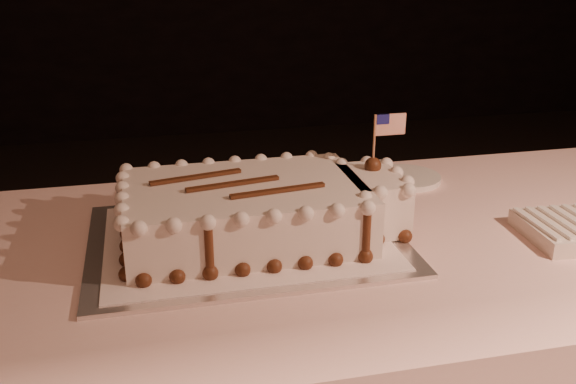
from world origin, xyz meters
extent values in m
cube|color=silver|center=(-0.24, 0.63, 0.75)|extent=(0.57, 0.43, 0.01)
cube|color=white|center=(-0.24, 0.63, 0.76)|extent=(0.51, 0.39, 0.00)
cube|color=silver|center=(-0.24, 0.63, 0.81)|extent=(0.43, 0.28, 0.10)
cube|color=silver|center=(0.00, 0.63, 0.81)|extent=(0.10, 0.16, 0.10)
sphere|color=#522914|center=(-0.43, 0.48, 0.77)|extent=(0.03, 0.03, 0.03)
sphere|color=#522914|center=(-0.38, 0.48, 0.77)|extent=(0.03, 0.03, 0.03)
sphere|color=#522914|center=(-0.32, 0.48, 0.77)|extent=(0.03, 0.03, 0.03)
sphere|color=#522914|center=(-0.27, 0.48, 0.77)|extent=(0.03, 0.03, 0.03)
sphere|color=#522914|center=(-0.22, 0.48, 0.77)|extent=(0.03, 0.03, 0.03)
sphere|color=#522914|center=(-0.17, 0.48, 0.77)|extent=(0.03, 0.03, 0.03)
sphere|color=#522914|center=(-0.11, 0.48, 0.77)|extent=(0.03, 0.03, 0.03)
sphere|color=#522914|center=(-0.06, 0.48, 0.77)|extent=(0.03, 0.03, 0.03)
sphere|color=#522914|center=(-0.05, 0.53, 0.77)|extent=(0.03, 0.03, 0.03)
sphere|color=#522914|center=(-0.02, 0.54, 0.77)|extent=(0.03, 0.03, 0.03)
sphere|color=#522914|center=(0.04, 0.54, 0.77)|extent=(0.03, 0.03, 0.03)
sphere|color=#522914|center=(0.05, 0.58, 0.77)|extent=(0.03, 0.03, 0.03)
sphere|color=#522914|center=(0.05, 0.64, 0.77)|extent=(0.03, 0.03, 0.03)
sphere|color=#522914|center=(0.05, 0.69, 0.77)|extent=(0.03, 0.03, 0.03)
sphere|color=#522914|center=(0.02, 0.71, 0.77)|extent=(0.03, 0.03, 0.03)
sphere|color=#522914|center=(-0.04, 0.71, 0.77)|extent=(0.03, 0.03, 0.03)
sphere|color=#522914|center=(-0.05, 0.74, 0.77)|extent=(0.03, 0.03, 0.03)
sphere|color=#522914|center=(-0.08, 0.77, 0.77)|extent=(0.03, 0.03, 0.03)
sphere|color=#522914|center=(-0.13, 0.77, 0.77)|extent=(0.03, 0.03, 0.03)
sphere|color=#522914|center=(-0.19, 0.77, 0.77)|extent=(0.03, 0.03, 0.03)
sphere|color=#522914|center=(-0.24, 0.77, 0.77)|extent=(0.03, 0.03, 0.03)
sphere|color=#522914|center=(-0.29, 0.77, 0.77)|extent=(0.03, 0.03, 0.03)
sphere|color=#522914|center=(-0.34, 0.77, 0.77)|extent=(0.03, 0.03, 0.03)
sphere|color=#522914|center=(-0.40, 0.77, 0.77)|extent=(0.03, 0.03, 0.03)
sphere|color=#522914|center=(-0.45, 0.77, 0.77)|extent=(0.03, 0.03, 0.03)
sphere|color=#522914|center=(-0.46, 0.72, 0.77)|extent=(0.03, 0.03, 0.03)
sphere|color=#522914|center=(-0.46, 0.67, 0.77)|extent=(0.03, 0.03, 0.03)
sphere|color=#522914|center=(-0.46, 0.62, 0.77)|extent=(0.03, 0.03, 0.03)
sphere|color=#522914|center=(-0.46, 0.56, 0.77)|extent=(0.03, 0.03, 0.03)
sphere|color=#522914|center=(-0.46, 0.51, 0.77)|extent=(0.03, 0.03, 0.03)
sphere|color=silver|center=(-0.43, 0.48, 0.86)|extent=(0.03, 0.03, 0.03)
sphere|color=silver|center=(-0.38, 0.48, 0.86)|extent=(0.03, 0.03, 0.03)
sphere|color=silver|center=(-0.32, 0.48, 0.86)|extent=(0.03, 0.03, 0.03)
sphere|color=silver|center=(-0.27, 0.48, 0.86)|extent=(0.03, 0.03, 0.03)
sphere|color=silver|center=(-0.22, 0.48, 0.86)|extent=(0.03, 0.03, 0.03)
sphere|color=silver|center=(-0.17, 0.48, 0.86)|extent=(0.03, 0.03, 0.03)
sphere|color=silver|center=(-0.11, 0.48, 0.86)|extent=(0.03, 0.03, 0.03)
sphere|color=silver|center=(-0.06, 0.48, 0.86)|extent=(0.03, 0.03, 0.03)
sphere|color=silver|center=(-0.05, 0.53, 0.86)|extent=(0.03, 0.03, 0.03)
sphere|color=silver|center=(-0.02, 0.54, 0.86)|extent=(0.03, 0.03, 0.03)
sphere|color=silver|center=(0.04, 0.54, 0.86)|extent=(0.03, 0.03, 0.03)
sphere|color=silver|center=(0.05, 0.58, 0.86)|extent=(0.03, 0.03, 0.03)
sphere|color=silver|center=(0.05, 0.64, 0.86)|extent=(0.03, 0.03, 0.03)
sphere|color=silver|center=(0.05, 0.69, 0.86)|extent=(0.03, 0.03, 0.03)
sphere|color=silver|center=(0.02, 0.71, 0.86)|extent=(0.03, 0.03, 0.03)
sphere|color=silver|center=(-0.04, 0.71, 0.86)|extent=(0.03, 0.03, 0.03)
sphere|color=silver|center=(-0.05, 0.74, 0.86)|extent=(0.03, 0.03, 0.03)
sphere|color=silver|center=(-0.08, 0.77, 0.86)|extent=(0.03, 0.03, 0.03)
sphere|color=silver|center=(-0.13, 0.77, 0.86)|extent=(0.03, 0.03, 0.03)
sphere|color=silver|center=(-0.19, 0.77, 0.86)|extent=(0.03, 0.03, 0.03)
sphere|color=silver|center=(-0.24, 0.77, 0.86)|extent=(0.03, 0.03, 0.03)
sphere|color=silver|center=(-0.29, 0.77, 0.86)|extent=(0.03, 0.03, 0.03)
sphere|color=silver|center=(-0.34, 0.77, 0.86)|extent=(0.03, 0.03, 0.03)
sphere|color=silver|center=(-0.40, 0.77, 0.86)|extent=(0.03, 0.03, 0.03)
sphere|color=silver|center=(-0.45, 0.77, 0.86)|extent=(0.03, 0.03, 0.03)
sphere|color=silver|center=(-0.46, 0.72, 0.86)|extent=(0.03, 0.03, 0.03)
sphere|color=silver|center=(-0.46, 0.67, 0.86)|extent=(0.03, 0.03, 0.03)
sphere|color=silver|center=(-0.46, 0.62, 0.86)|extent=(0.03, 0.03, 0.03)
sphere|color=silver|center=(-0.46, 0.56, 0.86)|extent=(0.03, 0.03, 0.03)
sphere|color=silver|center=(-0.46, 0.51, 0.86)|extent=(0.03, 0.03, 0.03)
cylinder|color=#522914|center=(-0.32, 0.48, 0.81)|extent=(0.01, 0.01, 0.09)
sphere|color=#522914|center=(-0.32, 0.48, 0.77)|extent=(0.02, 0.02, 0.02)
cylinder|color=#522914|center=(-0.06, 0.48, 0.81)|extent=(0.01, 0.01, 0.09)
sphere|color=#522914|center=(-0.06, 0.48, 0.77)|extent=(0.02, 0.02, 0.02)
cylinder|color=#522914|center=(0.05, 0.64, 0.81)|extent=(0.01, 0.01, 0.09)
sphere|color=#522914|center=(0.05, 0.64, 0.77)|extent=(0.02, 0.02, 0.02)
cylinder|color=#522914|center=(-0.08, 0.77, 0.81)|extent=(0.01, 0.01, 0.09)
sphere|color=#522914|center=(-0.08, 0.77, 0.77)|extent=(0.02, 0.02, 0.02)
cylinder|color=#522914|center=(-0.34, 0.77, 0.81)|extent=(0.01, 0.01, 0.09)
sphere|color=#522914|center=(-0.34, 0.77, 0.77)|extent=(0.02, 0.02, 0.02)
cylinder|color=#522914|center=(-0.46, 0.62, 0.81)|extent=(0.01, 0.01, 0.09)
sphere|color=#522914|center=(-0.46, 0.62, 0.77)|extent=(0.02, 0.02, 0.02)
cube|color=#522914|center=(-0.32, 0.68, 0.87)|extent=(0.17, 0.05, 0.01)
cube|color=#522914|center=(-0.26, 0.63, 0.87)|extent=(0.17, 0.04, 0.01)
cube|color=#522914|center=(-0.19, 0.57, 0.87)|extent=(0.17, 0.04, 0.01)
sphere|color=#522914|center=(0.01, 0.66, 0.87)|extent=(0.03, 0.03, 0.03)
cylinder|color=#BC7750|center=(0.01, 0.66, 0.91)|extent=(0.00, 0.00, 0.12)
cube|color=red|center=(0.04, 0.66, 0.95)|extent=(0.06, 0.00, 0.04)
cube|color=navy|center=(0.03, 0.66, 0.96)|extent=(0.02, 0.00, 0.02)
cube|color=white|center=(0.28, 0.51, 0.78)|extent=(0.01, 0.14, 0.01)
cube|color=white|center=(0.30, 0.51, 0.78)|extent=(0.01, 0.14, 0.01)
cube|color=white|center=(0.33, 0.51, 0.78)|extent=(0.01, 0.14, 0.01)
cube|color=white|center=(0.35, 0.51, 0.78)|extent=(0.01, 0.14, 0.01)
cylinder|color=white|center=(0.17, 0.86, 0.76)|extent=(0.16, 0.16, 0.01)
camera|label=1|loc=(-0.41, -0.44, 1.26)|focal=40.00mm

